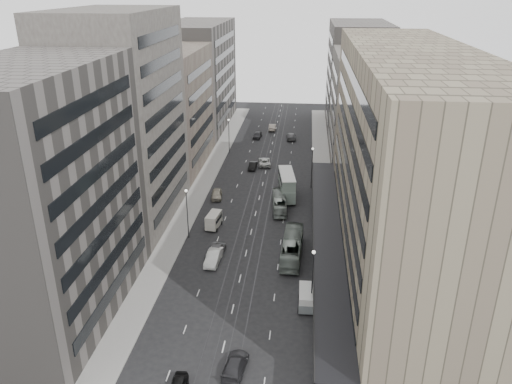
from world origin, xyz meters
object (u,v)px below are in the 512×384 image
at_px(bus_near, 292,247).
at_px(double_decker, 287,185).
at_px(sedan_2, 216,251).
at_px(bus_far, 279,203).
at_px(vw_microbus, 306,297).
at_px(sedan_1, 213,257).
at_px(panel_van, 214,220).

relative_size(bus_near, double_decker, 1.25).
distance_m(double_decker, sedan_2, 24.63).
distance_m(bus_near, sedan_2, 11.40).
relative_size(bus_far, vw_microbus, 2.18).
xyz_separation_m(vw_microbus, sedan_2, (-13.52, 11.43, -0.64)).
xyz_separation_m(double_decker, sedan_1, (-9.45, -24.77, -1.80)).
height_order(vw_microbus, sedan_1, vw_microbus).
height_order(panel_van, sedan_2, panel_van).
bearing_deg(vw_microbus, panel_van, 126.68).
height_order(bus_near, double_decker, double_decker).
xyz_separation_m(double_decker, vw_microbus, (3.98, -34.05, -1.35)).
height_order(bus_near, panel_van, bus_near).
xyz_separation_m(panel_van, sedan_1, (1.95, -11.04, -0.54)).
xyz_separation_m(vw_microbus, panel_van, (-15.38, 20.32, 0.09)).
height_order(double_decker, panel_van, double_decker).
bearing_deg(bus_near, double_decker, -83.15).
distance_m(double_decker, panel_van, 17.90).
bearing_deg(bus_far, vw_microbus, 94.98).
xyz_separation_m(bus_near, bus_far, (-2.85, 16.39, -0.29)).
bearing_deg(bus_near, panel_van, -29.66).
distance_m(vw_microbus, sedan_2, 17.71).
distance_m(bus_near, bus_far, 16.64).
height_order(bus_near, sedan_1, bus_near).
bearing_deg(double_decker, bus_near, -93.09).
relative_size(vw_microbus, sedan_2, 0.91).
xyz_separation_m(bus_near, sedan_1, (-11.25, -2.84, -0.75)).
distance_m(vw_microbus, sedan_1, 16.33).
xyz_separation_m(bus_far, sedan_1, (-8.41, -19.23, -0.47)).
bearing_deg(sedan_2, bus_near, 9.06).
relative_size(bus_far, sedan_2, 1.97).
bearing_deg(panel_van, sedan_1, -72.68).
bearing_deg(double_decker, sedan_2, -120.65).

